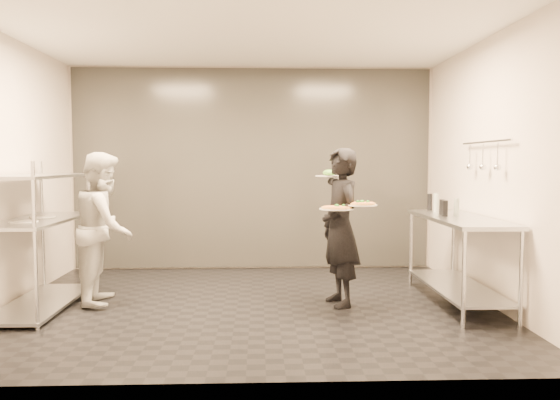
{
  "coord_description": "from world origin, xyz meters",
  "views": [
    {
      "loc": [
        0.1,
        -5.6,
        1.49
      ],
      "look_at": [
        0.31,
        0.01,
        1.1
      ],
      "focal_mm": 35.0,
      "sensor_mm": 36.0,
      "label": 1
    }
  ],
  "objects_px": {
    "pizza_plate_near": "(337,208)",
    "bottle_dark": "(430,202)",
    "chef": "(104,228)",
    "salad_plate": "(329,174)",
    "pass_rack": "(39,233)",
    "pizza_plate_far": "(362,204)",
    "bottle_clear": "(457,207)",
    "pos_monitor": "(444,208)",
    "prep_counter": "(458,245)",
    "bottle_green": "(436,202)",
    "waiter": "(340,227)"
  },
  "relations": [
    {
      "from": "pizza_plate_near",
      "to": "bottle_dark",
      "type": "distance_m",
      "value": 1.64
    },
    {
      "from": "chef",
      "to": "salad_plate",
      "type": "bearing_deg",
      "value": -94.31
    },
    {
      "from": "pass_rack",
      "to": "pizza_plate_far",
      "type": "xyz_separation_m",
      "value": [
        3.26,
        -0.24,
        0.31
      ]
    },
    {
      "from": "salad_plate",
      "to": "bottle_clear",
      "type": "xyz_separation_m",
      "value": [
        1.35,
        -0.13,
        -0.35
      ]
    },
    {
      "from": "chef",
      "to": "pos_monitor",
      "type": "bearing_deg",
      "value": -96.81
    },
    {
      "from": "chef",
      "to": "bottle_clear",
      "type": "bearing_deg",
      "value": -96.77
    },
    {
      "from": "pass_rack",
      "to": "prep_counter",
      "type": "bearing_deg",
      "value": 0.03
    },
    {
      "from": "bottle_clear",
      "to": "bottle_dark",
      "type": "relative_size",
      "value": 0.95
    },
    {
      "from": "pizza_plate_far",
      "to": "bottle_green",
      "type": "distance_m",
      "value": 1.33
    },
    {
      "from": "bottle_green",
      "to": "bottle_clear",
      "type": "distance_m",
      "value": 0.47
    },
    {
      "from": "prep_counter",
      "to": "pos_monitor",
      "type": "bearing_deg",
      "value": 132.33
    },
    {
      "from": "waiter",
      "to": "pizza_plate_near",
      "type": "distance_m",
      "value": 0.33
    },
    {
      "from": "pizza_plate_near",
      "to": "pos_monitor",
      "type": "distance_m",
      "value": 1.26
    },
    {
      "from": "bottle_green",
      "to": "bottle_dark",
      "type": "height_order",
      "value": "bottle_green"
    },
    {
      "from": "chef",
      "to": "bottle_green",
      "type": "relative_size",
      "value": 7.44
    },
    {
      "from": "prep_counter",
      "to": "bottle_dark",
      "type": "relative_size",
      "value": 9.18
    },
    {
      "from": "waiter",
      "to": "bottle_clear",
      "type": "relative_size",
      "value": 8.81
    },
    {
      "from": "pass_rack",
      "to": "pizza_plate_near",
      "type": "xyz_separation_m",
      "value": [
        3.01,
        -0.24,
        0.27
      ]
    },
    {
      "from": "chef",
      "to": "bottle_green",
      "type": "distance_m",
      "value": 3.71
    },
    {
      "from": "prep_counter",
      "to": "bottle_green",
      "type": "height_order",
      "value": "bottle_green"
    },
    {
      "from": "chef",
      "to": "bottle_clear",
      "type": "height_order",
      "value": "chef"
    },
    {
      "from": "chef",
      "to": "salad_plate",
      "type": "distance_m",
      "value": 2.46
    },
    {
      "from": "waiter",
      "to": "chef",
      "type": "distance_m",
      "value": 2.49
    },
    {
      "from": "pass_rack",
      "to": "bottle_dark",
      "type": "distance_m",
      "value": 4.35
    },
    {
      "from": "salad_plate",
      "to": "pass_rack",
      "type": "bearing_deg",
      "value": -174.95
    },
    {
      "from": "bottle_dark",
      "to": "prep_counter",
      "type": "bearing_deg",
      "value": -85.8
    },
    {
      "from": "pass_rack",
      "to": "salad_plate",
      "type": "height_order",
      "value": "pass_rack"
    },
    {
      "from": "pizza_plate_far",
      "to": "pass_rack",
      "type": "bearing_deg",
      "value": 175.71
    },
    {
      "from": "prep_counter",
      "to": "pos_monitor",
      "type": "xyz_separation_m",
      "value": [
        -0.12,
        0.13,
        0.38
      ]
    },
    {
      "from": "bottle_dark",
      "to": "pass_rack",
      "type": "bearing_deg",
      "value": -169.36
    },
    {
      "from": "prep_counter",
      "to": "pizza_plate_near",
      "type": "distance_m",
      "value": 1.41
    },
    {
      "from": "chef",
      "to": "pizza_plate_near",
      "type": "distance_m",
      "value": 2.46
    },
    {
      "from": "bottle_green",
      "to": "pos_monitor",
      "type": "bearing_deg",
      "value": -98.85
    },
    {
      "from": "salad_plate",
      "to": "bottle_green",
      "type": "relative_size",
      "value": 1.39
    },
    {
      "from": "waiter",
      "to": "bottle_dark",
      "type": "height_order",
      "value": "waiter"
    },
    {
      "from": "waiter",
      "to": "bottle_clear",
      "type": "distance_m",
      "value": 1.29
    },
    {
      "from": "pizza_plate_near",
      "to": "bottle_dark",
      "type": "xyz_separation_m",
      "value": [
        1.26,
        1.04,
        -0.02
      ]
    },
    {
      "from": "bottle_green",
      "to": "pass_rack",
      "type": "bearing_deg",
      "value": -172.01
    },
    {
      "from": "pizza_plate_near",
      "to": "bottle_dark",
      "type": "height_order",
      "value": "bottle_dark"
    },
    {
      "from": "prep_counter",
      "to": "waiter",
      "type": "bearing_deg",
      "value": -179.74
    },
    {
      "from": "pass_rack",
      "to": "prep_counter",
      "type": "xyz_separation_m",
      "value": [
        4.33,
        0.0,
        -0.14
      ]
    },
    {
      "from": "pizza_plate_far",
      "to": "bottle_clear",
      "type": "xyz_separation_m",
      "value": [
        1.09,
        0.38,
        -0.06
      ]
    },
    {
      "from": "salad_plate",
      "to": "bottle_clear",
      "type": "distance_m",
      "value": 1.4
    },
    {
      "from": "chef",
      "to": "bottle_clear",
      "type": "relative_size",
      "value": 8.59
    },
    {
      "from": "waiter",
      "to": "bottle_clear",
      "type": "height_order",
      "value": "waiter"
    },
    {
      "from": "waiter",
      "to": "chef",
      "type": "relative_size",
      "value": 1.03
    },
    {
      "from": "pass_rack",
      "to": "pizza_plate_far",
      "type": "height_order",
      "value": "pass_rack"
    },
    {
      "from": "pass_rack",
      "to": "prep_counter",
      "type": "relative_size",
      "value": 0.89
    },
    {
      "from": "pizza_plate_near",
      "to": "bottle_clear",
      "type": "relative_size",
      "value": 1.83
    },
    {
      "from": "pos_monitor",
      "to": "pass_rack",
      "type": "bearing_deg",
      "value": -169.94
    }
  ]
}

